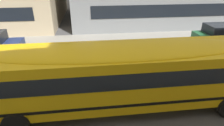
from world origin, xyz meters
TOP-DOWN VIEW (x-y plane):
  - ground_plane at (0.00, 0.00)m, footprint 400.00×400.00m
  - sidewalk_far at (0.00, 7.02)m, footprint 120.00×3.00m
  - lane_centreline at (0.00, 0.00)m, footprint 110.00×0.16m
  - school_bus at (1.52, -1.57)m, footprint 12.14×2.87m
  - parked_car_green_by_lamppost at (10.19, 4.54)m, footprint 3.91×1.90m

SIDE VIEW (x-z plane):
  - ground_plane at x=0.00m, z-range 0.00..0.00m
  - lane_centreline at x=0.00m, z-range 0.00..0.01m
  - sidewalk_far at x=0.00m, z-range 0.00..0.01m
  - parked_car_green_by_lamppost at x=10.19m, z-range 0.02..1.66m
  - school_bus at x=1.52m, z-range 0.26..2.97m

